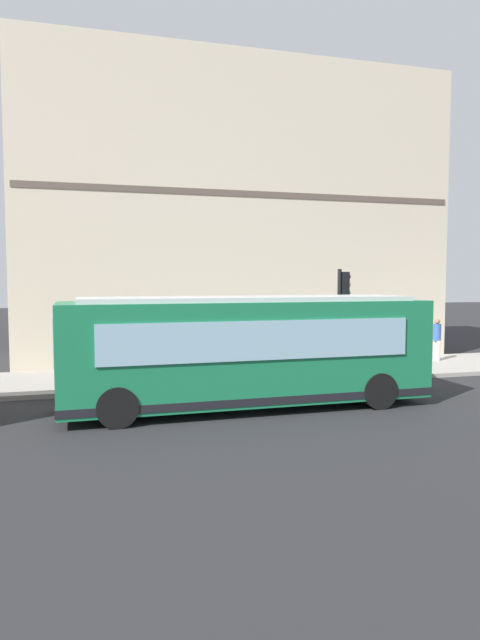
{
  "coord_description": "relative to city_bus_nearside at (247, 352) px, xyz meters",
  "views": [
    {
      "loc": [
        -14.46,
        6.41,
        3.52
      ],
      "look_at": [
        2.33,
        1.76,
        2.26
      ],
      "focal_mm": 31.0,
      "sensor_mm": 36.0,
      "label": 1
    }
  ],
  "objects": [
    {
      "name": "fire_hydrant",
      "position": [
        6.4,
        -5.89,
        -1.04
      ],
      "size": [
        0.35,
        0.35,
        0.74
      ],
      "color": "yellow",
      "rests_on": "sidewalk_curb"
    },
    {
      "name": "pedestrian_near_building_entrance",
      "position": [
        5.49,
        -9.88,
        -0.38
      ],
      "size": [
        0.32,
        0.32,
        1.76
      ],
      "color": "silver",
      "rests_on": "sidewalk_curb"
    },
    {
      "name": "pedestrian_near_hydrant",
      "position": [
        5.46,
        3.9,
        -0.52
      ],
      "size": [
        0.32,
        0.32,
        1.55
      ],
      "color": "gold",
      "rests_on": "sidewalk_curb"
    },
    {
      "name": "traffic_light_near_corner",
      "position": [
        3.13,
        -4.37,
        1.21
      ],
      "size": [
        0.32,
        0.49,
        3.75
      ],
      "color": "black",
      "rests_on": "sidewalk_curb"
    },
    {
      "name": "newspaper_vending_box",
      "position": [
        6.3,
        4.33,
        -0.95
      ],
      "size": [
        0.44,
        0.42,
        0.9
      ],
      "color": "#197233",
      "rests_on": "sidewalk_curb"
    },
    {
      "name": "sidewalk_curb",
      "position": [
        4.86,
        -2.21,
        -1.48
      ],
      "size": [
        4.48,
        40.0,
        0.15
      ],
      "primitive_type": "cube",
      "color": "#9E9991",
      "rests_on": "ground"
    },
    {
      "name": "pedestrian_walking_along_curb",
      "position": [
        6.28,
        -1.31,
        -0.41
      ],
      "size": [
        0.32,
        0.32,
        1.73
      ],
      "color": "#8C3F8C",
      "rests_on": "sidewalk_curb"
    },
    {
      "name": "city_bus_nearside",
      "position": [
        0.0,
        0.0,
        0.0
      ],
      "size": [
        2.71,
        10.07,
        3.07
      ],
      "color": "#197247",
      "rests_on": "ground"
    },
    {
      "name": "ground",
      "position": [
        0.02,
        -2.21,
        -1.55
      ],
      "size": [
        120.0,
        120.0,
        0.0
      ],
      "primitive_type": "plane",
      "color": "#262628"
    },
    {
      "name": "building_corner",
      "position": [
        10.45,
        -2.21,
        4.78
      ],
      "size": [
        6.76,
        18.4,
        12.69
      ],
      "color": "beige",
      "rests_on": "ground"
    }
  ]
}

